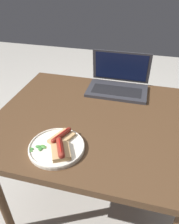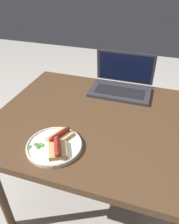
{
  "view_description": "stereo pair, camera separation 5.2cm",
  "coord_description": "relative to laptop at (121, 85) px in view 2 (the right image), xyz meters",
  "views": [
    {
      "loc": [
        0.2,
        -0.9,
        1.38
      ],
      "look_at": [
        -0.02,
        -0.04,
        0.76
      ],
      "focal_mm": 35.0,
      "sensor_mm": 36.0,
      "label": 1
    },
    {
      "loc": [
        0.25,
        -0.89,
        1.38
      ],
      "look_at": [
        -0.02,
        -0.04,
        0.76
      ],
      "focal_mm": 35.0,
      "sensor_mm": 36.0,
      "label": 2
    }
  ],
  "objects": [
    {
      "name": "plate",
      "position": [
        -0.18,
        -0.59,
        -0.03
      ],
      "size": [
        0.24,
        0.24,
        0.02
      ],
      "color": "silver",
      "rests_on": "desk"
    },
    {
      "name": "ground_plane",
      "position": [
        -0.07,
        -0.33,
        -0.75
      ],
      "size": [
        6.0,
        6.0,
        0.0
      ],
      "primitive_type": "plane",
      "color": "#B7B2A8"
    },
    {
      "name": "salad_pile",
      "position": [
        -0.25,
        -0.62,
        -0.02
      ],
      "size": [
        0.07,
        0.06,
        0.01
      ],
      "color": "#387A33",
      "rests_on": "plate"
    },
    {
      "name": "sausage_toast_left",
      "position": [
        -0.17,
        -0.55,
        -0.01
      ],
      "size": [
        0.11,
        0.13,
        0.04
      ],
      "rotation": [
        0.0,
        0.0,
        4.3
      ],
      "color": "tan",
      "rests_on": "plate"
    },
    {
      "name": "sausage_toast_middle",
      "position": [
        -0.15,
        -0.63,
        -0.01
      ],
      "size": [
        0.11,
        0.12,
        0.05
      ],
      "rotation": [
        0.0,
        0.0,
        2.04
      ],
      "color": "tan",
      "rests_on": "plate"
    },
    {
      "name": "desk",
      "position": [
        -0.07,
        -0.33,
        -0.11
      ],
      "size": [
        1.06,
        0.88,
        0.7
      ],
      "color": "#4C331E",
      "rests_on": "ground_plane"
    },
    {
      "name": "laptop",
      "position": [
        0.0,
        0.0,
        0.0
      ],
      "size": [
        0.37,
        0.24,
        0.22
      ],
      "color": "#2D2D33",
      "rests_on": "desk"
    }
  ]
}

